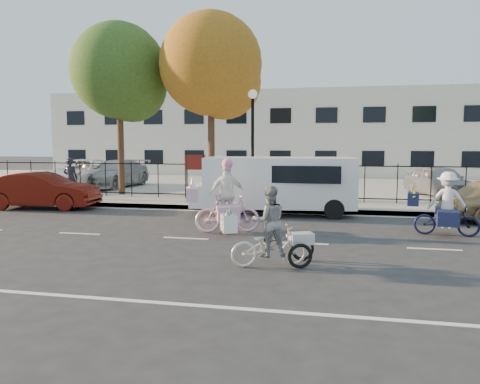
% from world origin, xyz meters
% --- Properties ---
extents(ground, '(120.00, 120.00, 0.00)m').
position_xyz_m(ground, '(0.00, 0.00, 0.00)').
color(ground, '#333334').
extents(road_markings, '(60.00, 9.52, 0.01)m').
position_xyz_m(road_markings, '(0.00, 0.00, 0.01)').
color(road_markings, silver).
rests_on(road_markings, ground).
extents(curb, '(60.00, 0.10, 0.15)m').
position_xyz_m(curb, '(0.00, 5.05, 0.07)').
color(curb, '#A8A399').
rests_on(curb, ground).
extents(sidewalk, '(60.00, 2.20, 0.15)m').
position_xyz_m(sidewalk, '(0.00, 6.10, 0.07)').
color(sidewalk, '#A8A399').
rests_on(sidewalk, ground).
extents(parking_lot, '(60.00, 15.60, 0.15)m').
position_xyz_m(parking_lot, '(0.00, 15.00, 0.07)').
color(parking_lot, '#A8A399').
rests_on(parking_lot, ground).
extents(iron_fence, '(58.00, 0.06, 1.50)m').
position_xyz_m(iron_fence, '(0.00, 7.20, 0.90)').
color(iron_fence, black).
rests_on(iron_fence, sidewalk).
extents(building, '(34.00, 10.00, 6.00)m').
position_xyz_m(building, '(0.00, 25.00, 3.00)').
color(building, silver).
rests_on(building, ground).
extents(lamppost, '(0.36, 0.36, 4.33)m').
position_xyz_m(lamppost, '(0.50, 6.80, 3.11)').
color(lamppost, black).
rests_on(lamppost, sidewalk).
extents(street_sign, '(0.85, 0.06, 1.80)m').
position_xyz_m(street_sign, '(-1.85, 6.80, 1.42)').
color(street_sign, black).
rests_on(street_sign, sidewalk).
extents(zebra_trike, '(1.85, 1.26, 1.61)m').
position_xyz_m(zebra_trike, '(2.47, -2.21, 0.62)').
color(zebra_trike, silver).
rests_on(zebra_trike, ground).
extents(unicorn_bike, '(2.06, 1.48, 2.03)m').
position_xyz_m(unicorn_bike, '(0.83, 0.99, 0.75)').
color(unicorn_bike, '#FBBFD6').
rests_on(unicorn_bike, ground).
extents(bull_bike, '(1.85, 1.28, 1.69)m').
position_xyz_m(bull_bike, '(6.59, 1.76, 0.68)').
color(bull_bike, black).
rests_on(bull_bike, ground).
extents(white_van, '(5.63, 2.35, 1.94)m').
position_xyz_m(white_van, '(1.75, 4.50, 1.07)').
color(white_van, white).
rests_on(white_van, ground).
extents(red_sedan, '(4.24, 1.91, 1.35)m').
position_xyz_m(red_sedan, '(-6.94, 4.10, 0.68)').
color(red_sedan, '#541009').
rests_on(red_sedan, ground).
extents(pedestrian, '(0.63, 0.43, 1.67)m').
position_xyz_m(pedestrian, '(-6.97, 6.07, 0.98)').
color(pedestrian, black).
rests_on(pedestrian, sidewalk).
extents(lot_car_a, '(2.33, 4.91, 1.38)m').
position_xyz_m(lot_car_a, '(-7.47, 11.02, 0.84)').
color(lot_car_a, '#9C9FA3').
rests_on(lot_car_a, parking_lot).
extents(lot_car_b, '(2.59, 5.29, 1.45)m').
position_xyz_m(lot_car_b, '(-8.79, 10.07, 0.87)').
color(lot_car_b, silver).
rests_on(lot_car_b, parking_lot).
extents(lot_car_d, '(2.81, 4.23, 1.34)m').
position_xyz_m(lot_car_d, '(8.03, 9.83, 0.82)').
color(lot_car_d, '#94969B').
rests_on(lot_car_d, parking_lot).
extents(tree_west, '(4.17, 4.17, 7.64)m').
position_xyz_m(tree_west, '(-5.51, 8.07, 5.35)').
color(tree_west, '#442D1D').
rests_on(tree_west, ground).
extents(tree_mid, '(4.23, 4.23, 7.76)m').
position_xyz_m(tree_mid, '(-1.26, 7.73, 5.43)').
color(tree_mid, '#442D1D').
rests_on(tree_mid, ground).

